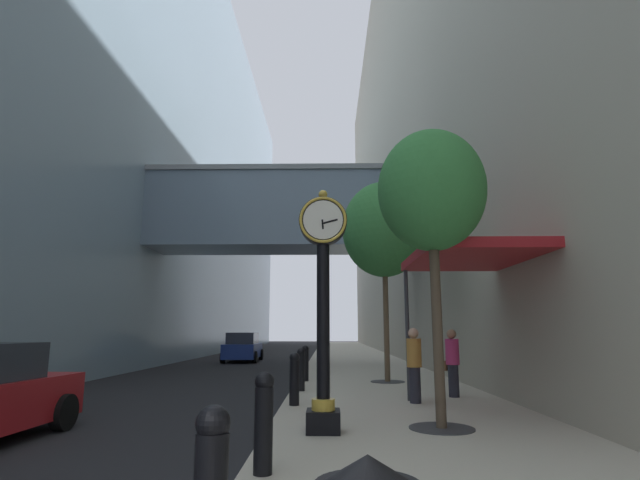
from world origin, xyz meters
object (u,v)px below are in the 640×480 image
(bollard_fifth, at_px, (301,368))
(pedestrian_walking, at_px, (452,361))
(bollard_second, at_px, (264,420))
(car_blue_near, at_px, (243,347))
(street_clock, at_px, (323,295))
(street_tree_mid_near, at_px, (384,230))
(bollard_fourth, at_px, (294,377))
(street_tree_near, at_px, (431,192))
(bollard_sixth, at_px, (305,362))
(pedestrian_by_clock, at_px, (414,363))

(bollard_fifth, height_order, pedestrian_walking, pedestrian_walking)
(bollard_second, bearing_deg, bollard_fifth, 90.00)
(car_blue_near, bearing_deg, street_clock, -76.61)
(bollard_fifth, xyz_separation_m, street_tree_mid_near, (2.67, 2.39, 4.41))
(bollard_fourth, height_order, street_tree_near, street_tree_near)
(street_tree_mid_near, bearing_deg, street_clock, -104.11)
(bollard_sixth, distance_m, car_blue_near, 13.05)
(street_tree_near, bearing_deg, bollard_fourth, 136.09)
(bollard_second, height_order, street_tree_near, street_tree_near)
(bollard_fifth, bearing_deg, bollard_sixth, 90.00)
(bollard_fifth, relative_size, pedestrian_walking, 0.69)
(street_tree_mid_near, bearing_deg, bollard_second, -104.58)
(pedestrian_by_clock, bearing_deg, bollard_fourth, -172.24)
(bollard_fourth, bearing_deg, street_tree_near, -43.91)
(bollard_second, distance_m, pedestrian_by_clock, 6.28)
(pedestrian_by_clock, bearing_deg, bollard_sixth, 119.45)
(bollard_fifth, distance_m, bollard_sixth, 2.63)
(bollard_sixth, relative_size, pedestrian_walking, 0.69)
(street_clock, relative_size, car_blue_near, 0.90)
(bollard_sixth, xyz_separation_m, pedestrian_by_clock, (2.76, -4.88, 0.30))
(pedestrian_walking, height_order, car_blue_near, pedestrian_walking)
(street_clock, xyz_separation_m, bollard_second, (-0.68, -2.34, -1.64))
(pedestrian_by_clock, bearing_deg, street_tree_mid_near, 91.02)
(bollard_second, xyz_separation_m, pedestrian_by_clock, (2.76, 5.63, 0.30))
(bollard_second, xyz_separation_m, street_tree_near, (2.67, 2.68, 3.54))
(street_tree_mid_near, distance_m, pedestrian_by_clock, 6.21)
(street_tree_near, xyz_separation_m, pedestrian_walking, (1.22, 4.00, -3.26))
(bollard_fourth, bearing_deg, pedestrian_by_clock, 7.76)
(bollard_sixth, distance_m, street_tree_mid_near, 5.16)
(street_clock, height_order, car_blue_near, street_clock)
(street_clock, distance_m, bollard_fourth, 3.41)
(bollard_second, height_order, car_blue_near, car_blue_near)
(street_tree_mid_near, distance_m, car_blue_near, 14.99)
(bollard_fifth, relative_size, bollard_sixth, 1.00)
(street_clock, bearing_deg, street_tree_near, 9.83)
(bollard_fifth, distance_m, pedestrian_by_clock, 3.57)
(bollard_second, bearing_deg, pedestrian_by_clock, 63.92)
(street_clock, xyz_separation_m, street_tree_near, (2.00, 0.35, 1.90))
(street_clock, bearing_deg, car_blue_near, 103.39)
(street_clock, relative_size, pedestrian_walking, 2.46)
(street_clock, xyz_separation_m, car_blue_near, (-4.89, 20.52, -1.57))
(pedestrian_walking, bearing_deg, bollard_fourth, -159.95)
(street_tree_mid_near, bearing_deg, bollard_sixth, 174.92)
(street_tree_mid_near, relative_size, pedestrian_by_clock, 3.94)
(bollard_fifth, relative_size, pedestrian_by_clock, 0.68)
(street_tree_near, bearing_deg, bollard_fifth, 117.20)
(bollard_fourth, height_order, pedestrian_by_clock, pedestrian_by_clock)
(bollard_fifth, height_order, street_tree_mid_near, street_tree_mid_near)
(street_tree_mid_near, xyz_separation_m, car_blue_near, (-6.88, 12.58, -4.35))
(bollard_fourth, bearing_deg, bollard_second, -90.00)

